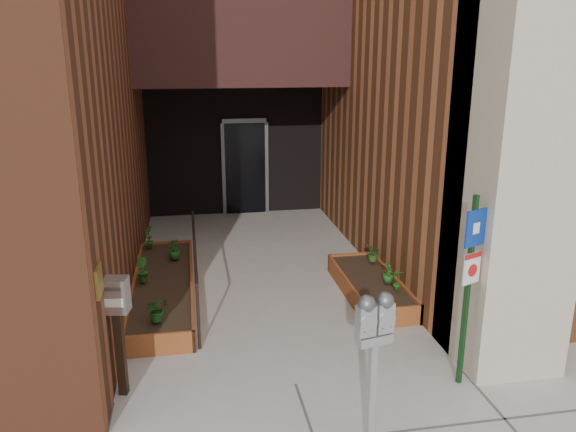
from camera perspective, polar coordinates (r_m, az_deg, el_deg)
ground at (r=6.65m, az=0.78°, el=-16.73°), size 80.00×80.00×0.00m
planter_left at (r=8.90m, az=-12.52°, el=-7.23°), size 0.90×3.60×0.30m
planter_right at (r=8.84m, az=8.35°, el=-7.16°), size 0.80×2.20×0.30m
handrail at (r=8.62m, az=-9.46°, el=-3.46°), size 0.04×3.34×0.90m
parking_meter at (r=5.20m, az=8.77°, el=-11.39°), size 0.37×0.20×1.58m
sign_post at (r=6.36m, az=18.02°, el=-5.43°), size 0.28×0.14×2.21m
payment_dropbox at (r=6.28m, az=-17.01°, el=-9.28°), size 0.30×0.25×1.37m
shrub_left_a at (r=7.49m, az=-13.19°, el=-9.18°), size 0.39×0.39×0.32m
shrub_left_b at (r=8.76m, az=-14.64°, el=-5.29°), size 0.28×0.28×0.37m
shrub_left_c at (r=9.57m, az=-11.47°, el=-3.28°), size 0.25×0.25×0.35m
shrub_left_d at (r=10.20m, az=-13.95°, el=-2.05°), size 0.25×0.25×0.41m
shrub_right_a at (r=8.58m, az=10.15°, el=-5.70°), size 0.23×0.23×0.30m
shrub_right_b at (r=8.33m, az=11.06°, el=-6.35°), size 0.20×0.20×0.33m
shrub_right_c at (r=9.37m, az=8.65°, el=-3.74°), size 0.34×0.34×0.29m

